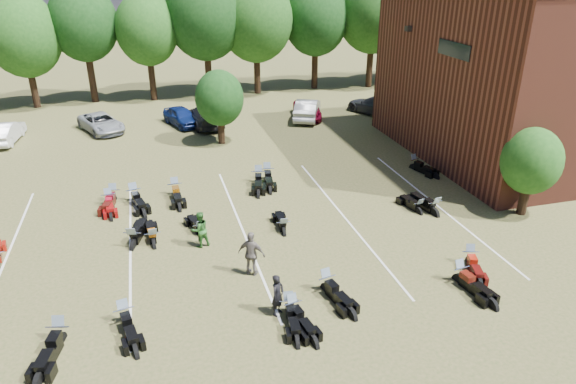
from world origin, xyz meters
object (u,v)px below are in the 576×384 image
object	(u,v)px
car_4	(182,116)
motorcycle_3	(289,314)
person_black	(278,295)
person_green	(200,229)
motorcycle_14	(114,202)
person_grey	(252,254)
motorcycle_0	(126,324)

from	to	relation	value
car_4	motorcycle_3	world-z (taller)	car_4
person_black	person_green	size ratio (longest dim) A/B	0.97
car_4	motorcycle_14	distance (m)	13.36
person_grey	motorcycle_3	bearing A→B (deg)	137.95
car_4	person_grey	bearing A→B (deg)	-107.51
car_4	person_green	bearing A→B (deg)	-112.43
person_grey	motorcycle_14	xyz separation A→B (m)	(-5.48, 8.48, -0.94)
person_grey	motorcycle_14	size ratio (longest dim) A/B	0.78
car_4	person_black	bearing A→B (deg)	-106.94
motorcycle_3	car_4	bearing A→B (deg)	99.90
person_black	person_grey	xyz separation A→B (m)	(-0.35, 2.67, 0.15)
car_4	person_grey	size ratio (longest dim) A/B	2.14
motorcycle_0	motorcycle_14	xyz separation A→B (m)	(-0.66, 10.28, 0.00)
motorcycle_14	person_green	bearing A→B (deg)	-45.18
car_4	motorcycle_0	bearing A→B (deg)	-119.71
motorcycle_14	motorcycle_0	bearing A→B (deg)	-75.09
motorcycle_3	person_green	bearing A→B (deg)	119.34
person_grey	motorcycle_14	distance (m)	10.14
person_black	motorcycle_3	bearing A→B (deg)	-62.46
car_4	person_black	xyz separation A→B (m)	(1.25, -23.69, 0.10)
person_black	person_green	distance (m)	5.80
person_green	motorcycle_3	distance (m)	6.12
person_green	person_grey	world-z (taller)	person_grey
person_grey	motorcycle_14	bearing A→B (deg)	-23.54
person_green	motorcycle_0	xyz separation A→B (m)	(-3.14, -4.56, -0.82)
person_green	motorcycle_3	size ratio (longest dim) A/B	0.76
person_black	motorcycle_0	size ratio (longest dim) A/B	0.69
car_4	motorcycle_3	bearing A→B (deg)	-106.08
car_4	person_black	world-z (taller)	person_black
car_4	motorcycle_0	xyz separation A→B (m)	(-3.93, -22.82, -0.69)
person_green	motorcycle_0	bearing A→B (deg)	37.86
motorcycle_0	motorcycle_14	distance (m)	10.30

